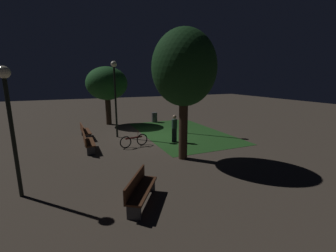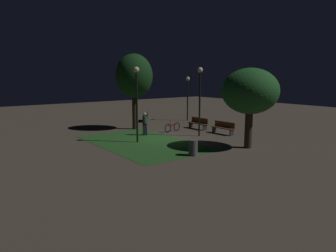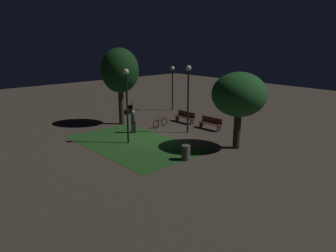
{
  "view_description": "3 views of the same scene",
  "coord_description": "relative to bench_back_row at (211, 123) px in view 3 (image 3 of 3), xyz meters",
  "views": [
    {
      "loc": [
        13.19,
        -4.82,
        3.7
      ],
      "look_at": [
        0.82,
        0.49,
        0.81
      ],
      "focal_mm": 24.03,
      "sensor_mm": 36.0,
      "label": 1
    },
    {
      "loc": [
        -16.18,
        11.93,
        4.12
      ],
      "look_at": [
        0.02,
        -0.27,
        0.79
      ],
      "focal_mm": 32.73,
      "sensor_mm": 36.0,
      "label": 2
    },
    {
      "loc": [
        -16.22,
        13.25,
        6.36
      ],
      "look_at": [
        -0.99,
        -0.35,
        0.87
      ],
      "focal_mm": 34.52,
      "sensor_mm": 36.0,
      "label": 3
    }
  ],
  "objects": [
    {
      "name": "lamp_post_plaza_west",
      "position": [
        0.48,
        1.91,
        2.69
      ],
      "size": [
        0.36,
        0.36,
        4.69
      ],
      "color": "black",
      "rests_on": "ground"
    },
    {
      "name": "bicycle",
      "position": [
        2.9,
        2.38,
        -0.14
      ],
      "size": [
        0.35,
        1.63,
        0.93
      ],
      "color": "black",
      "rests_on": "ground"
    },
    {
      "name": "tree_tall_center",
      "position": [
        5.6,
        4.0,
        3.6
      ],
      "size": [
        2.83,
        2.83,
        5.79
      ],
      "color": "#38281C",
      "rests_on": "ground"
    },
    {
      "name": "bench_by_lamp",
      "position": [
        8.55,
        1.07,
        0.0
      ],
      "size": [
        1.77,
        1.39,
        0.88
      ],
      "color": "#422314",
      "rests_on": "ground"
    },
    {
      "name": "lamp_post_path_center",
      "position": [
        6.65,
        -2.3,
        2.31
      ],
      "size": [
        0.36,
        0.36,
        4.04
      ],
      "color": "black",
      "rests_on": "ground"
    },
    {
      "name": "grass_lawn",
      "position": [
        0.98,
        6.22,
        -0.48
      ],
      "size": [
        8.71,
        5.23,
        0.01
      ],
      "primitive_type": "cube",
      "color": "#23511E",
      "rests_on": "ground"
    },
    {
      "name": "bench_back_row",
      "position": [
        0.0,
        0.0,
        0.0
      ],
      "size": [
        1.82,
        0.58,
        0.88
      ],
      "color": "brown",
      "rests_on": "ground"
    },
    {
      "name": "ground_plane",
      "position": [
        1.32,
        4.24,
        -0.48
      ],
      "size": [
        60.0,
        60.0,
        0.0
      ],
      "primitive_type": "plane",
      "color": "#473D33"
    },
    {
      "name": "pedestrian",
      "position": [
        2.95,
        4.78,
        0.37
      ],
      "size": [
        0.32,
        0.34,
        1.61
      ],
      "color": "black",
      "rests_on": "ground"
    },
    {
      "name": "trash_bin",
      "position": [
        -3.23,
        5.77,
        -0.06
      ],
      "size": [
        0.48,
        0.48,
        0.83
      ],
      "primitive_type": "cylinder",
      "color": "#4C4C4C",
      "rests_on": "ground"
    },
    {
      "name": "bench_lawn_edge",
      "position": [
        2.64,
        -0.0,
        0.0
      ],
      "size": [
        1.81,
        0.51,
        0.88
      ],
      "color": "#512D19",
      "rests_on": "ground"
    },
    {
      "name": "lamp_post_plaza_east",
      "position": [
        1.31,
        6.39,
        2.68
      ],
      "size": [
        0.36,
        0.36,
        4.67
      ],
      "color": "black",
      "rests_on": "ground"
    },
    {
      "name": "tree_right_canopy",
      "position": [
        -3.82,
        2.06,
        2.76
      ],
      "size": [
        3.2,
        3.2,
        4.57
      ],
      "color": "#38281C",
      "rests_on": "ground"
    }
  ]
}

